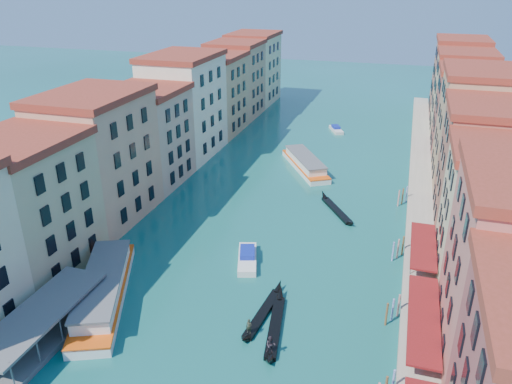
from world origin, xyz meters
TOP-DOWN VIEW (x-y plane):
  - left_bank_palazzos at (-26.00, 64.68)m, footprint 12.80×128.40m
  - right_bank_palazzos at (30.00, 65.00)m, footprint 12.80×128.40m
  - quay at (22.00, 65.00)m, footprint 4.00×140.00m
  - restaurant_awnings at (22.19, 23.00)m, footprint 3.20×44.55m
  - vaporetto_stop at (-16.00, 12.00)m, footprint 5.40×16.40m
  - mooring_poles_right at (19.10, 28.80)m, footprint 1.44×54.24m
  - mooring_poles_left at (-18.50, 12.00)m, footprint 0.24×8.24m
  - vaporetto_near at (-14.00, 20.25)m, footprint 12.59×21.03m
  - vaporetto_far at (0.13, 69.46)m, footprint 12.60×17.32m
  - gondola_fore at (5.02, 22.68)m, footprint 2.18×12.24m
  - gondola_right at (7.01, 20.58)m, footprint 3.06×13.48m
  - gondola_far at (8.89, 52.13)m, footprint 7.73×11.29m
  - motorboat_mid at (-0.20, 33.13)m, footprint 4.48×7.97m
  - motorboat_far at (2.19, 96.65)m, footprint 4.44×6.56m

SIDE VIEW (x-z plane):
  - gondola_far at x=8.89m, z-range -0.54..1.28m
  - gondola_fore at x=5.02m, z-range -0.81..1.63m
  - quay at x=22.00m, z-range 0.00..1.00m
  - motorboat_far at x=2.19m, z-range -0.14..1.16m
  - gondola_right at x=7.01m, z-range -0.83..1.86m
  - motorboat_mid at x=-0.20m, z-range -0.17..1.40m
  - vaporetto_far at x=0.13m, z-range -0.13..2.51m
  - mooring_poles_right at x=19.10m, z-range -0.30..2.90m
  - mooring_poles_left at x=-18.50m, z-range -0.30..2.90m
  - vaporetto_near at x=-14.00m, z-range -0.15..2.95m
  - vaporetto_stop at x=-16.00m, z-range -0.38..3.27m
  - restaurant_awnings at x=22.19m, z-range 1.43..4.55m
  - left_bank_palazzos at x=-26.00m, z-range -0.79..20.21m
  - right_bank_palazzos at x=30.00m, z-range -0.75..20.25m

